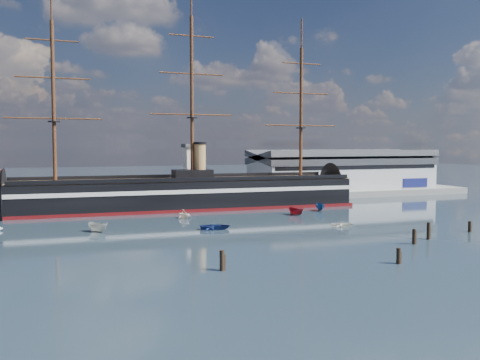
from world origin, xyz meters
name	(u,v)px	position (x,y,z in m)	size (l,w,h in m)	color
ground	(221,218)	(0.00, 40.00, 0.00)	(600.00, 600.00, 0.00)	#233440
quay	(212,201)	(10.00, 76.00, 0.00)	(180.00, 18.00, 2.00)	slate
warehouse	(343,171)	(58.00, 80.00, 7.98)	(63.00, 21.00, 11.60)	#B7BABC
quay_tower	(192,169)	(3.00, 73.00, 9.75)	(5.00, 5.00, 15.00)	silver
warship	(179,194)	(-4.47, 60.00, 4.04)	(113.30, 21.11, 53.94)	black
motorboat_a	(98,232)	(-28.48, 30.42, 0.00)	(5.90, 2.16, 2.36)	beige
motorboat_b	(215,229)	(-6.48, 25.14, 0.00)	(3.77, 1.51, 1.76)	navy
motorboat_c	(296,215)	(18.51, 38.26, 0.00)	(5.73, 2.10, 2.29)	maroon
motorboat_d	(184,218)	(-7.92, 42.76, 0.00)	(6.33, 2.74, 2.32)	#F4E3CC
motorboat_e	(343,226)	(19.14, 19.02, 0.00)	(2.74, 1.09, 1.28)	white
motorboat_f	(320,211)	(28.17, 43.56, 0.00)	(5.91, 2.17, 2.36)	navy
piling_near_left	(222,271)	(-16.97, -8.03, 0.00)	(0.64, 0.64, 3.47)	black
piling_near_mid	(398,264)	(7.59, -13.42, 0.00)	(0.64, 0.64, 2.97)	black
piling_near_right	(428,239)	(25.02, 0.48, 0.00)	(0.64, 0.64, 3.77)	black
piling_far_right	(470,232)	(38.03, 3.96, 0.00)	(0.64, 0.64, 2.81)	black
piling_extra	(414,244)	(19.60, -2.26, 0.00)	(0.64, 0.64, 3.31)	black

